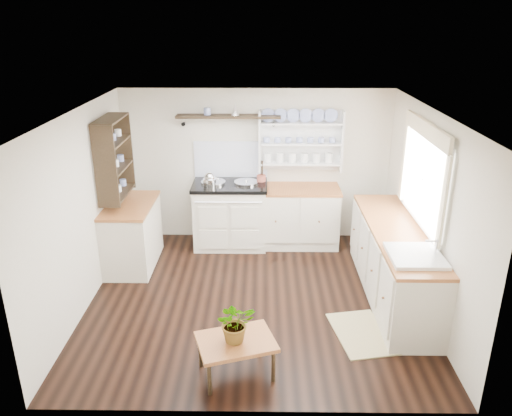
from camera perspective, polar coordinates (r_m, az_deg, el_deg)
The scene contains 19 objects.
floor at distance 6.28m, azimuth -0.18°, elevation -10.24°, with size 4.00×3.80×0.01m, color black.
wall_back at distance 7.56m, azimuth 0.03°, elevation 4.87°, with size 4.00×0.02×2.30m, color beige.
wall_right at distance 6.07m, azimuth 19.03°, elevation -0.50°, with size 0.02×3.80×2.30m, color beige.
wall_left at distance 6.13m, azimuth -19.24°, elevation -0.32°, with size 0.02×3.80×2.30m, color beige.
ceiling at distance 5.45m, azimuth -0.21°, elevation 10.89°, with size 4.00×3.80×0.01m, color white.
window at distance 6.06m, azimuth 18.62°, elevation 3.67°, with size 0.08×1.55×1.22m.
aga_cooker at distance 7.48m, azimuth -2.94°, elevation -0.66°, with size 1.09×0.76×1.01m.
back_cabinets at distance 7.52m, azimuth 4.58°, elevation -0.85°, with size 1.27×0.63×0.90m.
right_cabinets at distance 6.35m, azimuth 15.44°, elevation -5.96°, with size 0.62×2.43×0.90m.
belfast_sink at distance 5.56m, azimuth 17.62°, elevation -6.32°, with size 0.55×0.60×0.45m.
left_cabinets at distance 7.09m, azimuth -13.96°, elevation -2.86°, with size 0.62×1.13×0.90m.
plate_rack at distance 7.44m, azimuth 5.09°, elevation 7.75°, with size 1.20×0.22×0.90m.
high_shelf at distance 7.28m, azimuth -3.18°, elevation 10.34°, with size 1.50×0.29×0.16m.
left_shelving at distance 6.77m, azimuth -15.92°, elevation 5.62°, with size 0.28×0.80×1.05m, color black.
kettle at distance 7.20m, azimuth -5.31°, elevation 3.10°, with size 0.20×0.20×0.24m, color silver, non-canonical shape.
utensil_crock at distance 7.40m, azimuth 0.60°, elevation 3.19°, with size 0.13×0.13×0.15m, color brown.
center_table at distance 4.93m, azimuth -2.30°, elevation -15.28°, with size 0.84×0.71×0.39m.
potted_plant at distance 4.79m, azimuth -2.34°, elevation -12.91°, with size 0.36×0.31×0.40m, color #3F7233.
floor_rug at distance 5.76m, azimuth 11.94°, elevation -13.84°, with size 0.55×0.85×0.02m, color #958756.
Camera 1 is at (0.09, -5.36, 3.27)m, focal length 35.00 mm.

